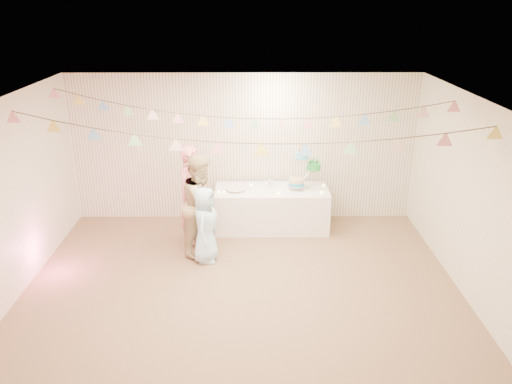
{
  "coord_description": "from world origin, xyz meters",
  "views": [
    {
      "loc": [
        0.15,
        -5.87,
        3.77
      ],
      "look_at": [
        0.2,
        0.8,
        1.15
      ],
      "focal_mm": 35.0,
      "sensor_mm": 36.0,
      "label": 1
    }
  ],
  "objects_px": {
    "cake_stand": "(305,168)",
    "person_adult_b": "(202,204)",
    "table": "(272,209)",
    "person_adult_a": "(194,195)",
    "person_child": "(205,225)"
  },
  "relations": [
    {
      "from": "table",
      "to": "person_adult_a",
      "type": "relative_size",
      "value": 1.17
    },
    {
      "from": "table",
      "to": "cake_stand",
      "type": "bearing_deg",
      "value": 5.19
    },
    {
      "from": "table",
      "to": "person_child",
      "type": "distance_m",
      "value": 1.55
    },
    {
      "from": "person_adult_b",
      "to": "person_child",
      "type": "bearing_deg",
      "value": -147.22
    },
    {
      "from": "cake_stand",
      "to": "person_child",
      "type": "distance_m",
      "value": 2.03
    },
    {
      "from": "table",
      "to": "cake_stand",
      "type": "relative_size",
      "value": 2.85
    },
    {
      "from": "cake_stand",
      "to": "person_adult_b",
      "type": "xyz_separation_m",
      "value": [
        -1.66,
        -0.88,
        -0.29
      ]
    },
    {
      "from": "person_adult_b",
      "to": "person_child",
      "type": "distance_m",
      "value": 0.36
    },
    {
      "from": "table",
      "to": "person_adult_a",
      "type": "bearing_deg",
      "value": -157.91
    },
    {
      "from": "table",
      "to": "person_child",
      "type": "height_order",
      "value": "person_child"
    },
    {
      "from": "cake_stand",
      "to": "person_child",
      "type": "height_order",
      "value": "cake_stand"
    },
    {
      "from": "person_adult_a",
      "to": "person_child",
      "type": "relative_size",
      "value": 1.39
    },
    {
      "from": "table",
      "to": "person_adult_b",
      "type": "distance_m",
      "value": 1.45
    },
    {
      "from": "person_adult_b",
      "to": "table",
      "type": "bearing_deg",
      "value": -33.87
    },
    {
      "from": "table",
      "to": "person_adult_b",
      "type": "xyz_separation_m",
      "value": [
        -1.11,
        -0.83,
        0.44
      ]
    }
  ]
}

